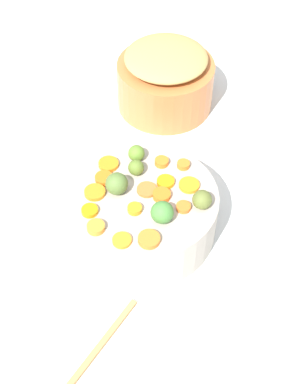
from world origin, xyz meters
name	(u,v)px	position (x,y,z in m)	size (l,w,h in m)	color
tabletop	(131,238)	(0.00, 0.00, 0.01)	(2.40, 2.40, 0.02)	silver
serving_bowl_carrots	(144,213)	(-0.03, 0.01, 0.07)	(0.27, 0.27, 0.10)	#B5AA9B
metal_pot	(165,85)	(-0.31, -0.24, 0.08)	(0.22, 0.22, 0.11)	#CA723C
stuffing_mound	(166,58)	(-0.31, -0.24, 0.15)	(0.18, 0.18, 0.04)	tan
carrot_slice_0	(135,209)	(0.01, 0.02, 0.12)	(0.03, 0.03, 0.01)	orange
carrot_slice_1	(96,227)	(0.08, 0.01, 0.12)	(0.03, 0.03, 0.01)	orange
carrot_slice_2	(149,239)	(0.03, 0.09, 0.12)	(0.04, 0.04, 0.01)	orange
carrot_slice_3	(147,190)	(-0.04, 0.00, 0.12)	(0.04, 0.04, 0.01)	orange
carrot_slice_4	(162,195)	(-0.05, 0.03, 0.12)	(0.03, 0.03, 0.01)	orange
carrot_slice_5	(183,207)	(-0.06, 0.07, 0.12)	(0.03, 0.03, 0.01)	orange
carrot_slice_6	(183,164)	(-0.13, 0.00, 0.12)	(0.02, 0.02, 0.01)	orange
carrot_slice_7	(95,192)	(0.03, -0.06, 0.12)	(0.04, 0.04, 0.01)	orange
carrot_slice_8	(122,240)	(0.07, 0.06, 0.12)	(0.03, 0.03, 0.01)	orange
carrot_slice_9	(166,182)	(-0.08, 0.01, 0.12)	(0.03, 0.03, 0.01)	orange
carrot_slice_10	(162,162)	(-0.11, -0.03, 0.12)	(0.03, 0.03, 0.01)	orange
carrot_slice_11	(189,185)	(-0.11, 0.04, 0.12)	(0.04, 0.04, 0.01)	orange
carrot_slice_12	(109,164)	(-0.03, -0.09, 0.12)	(0.04, 0.04, 0.01)	orange
carrot_slice_13	(105,178)	(0.00, -0.07, 0.12)	(0.03, 0.03, 0.01)	orange
carrot_slice_14	(90,211)	(0.07, -0.03, 0.12)	(0.03, 0.03, 0.01)	orange
brussels_sprout_0	(136,153)	(-0.08, -0.07, 0.13)	(0.03, 0.03, 0.03)	olive
brussels_sprout_1	(136,168)	(-0.06, -0.05, 0.13)	(0.03, 0.03, 0.03)	#5A762B
brussels_sprout_2	(117,184)	(0.00, -0.03, 0.14)	(0.04, 0.04, 0.04)	#547234
brussels_sprout_3	(162,212)	(-0.02, 0.07, 0.14)	(0.04, 0.04, 0.04)	#468439
brussels_sprout_4	(202,200)	(-0.09, 0.09, 0.13)	(0.04, 0.04, 0.04)	#5F6C2F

